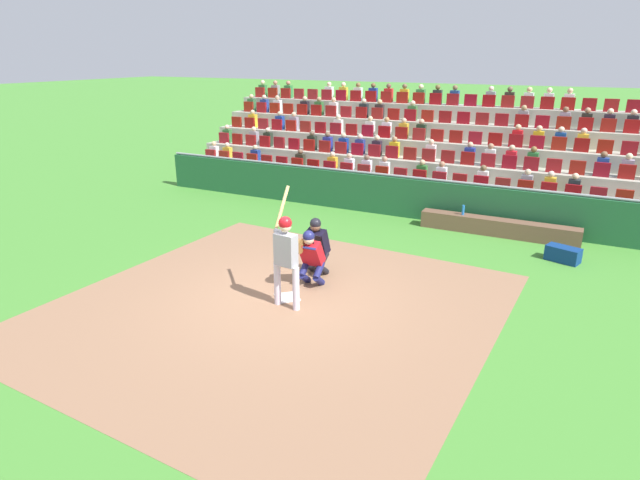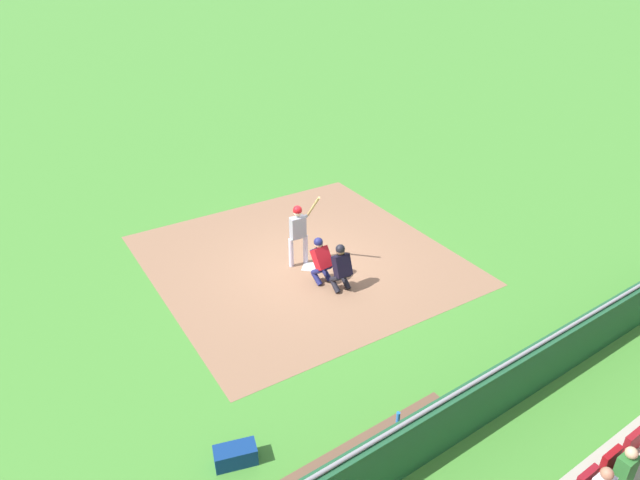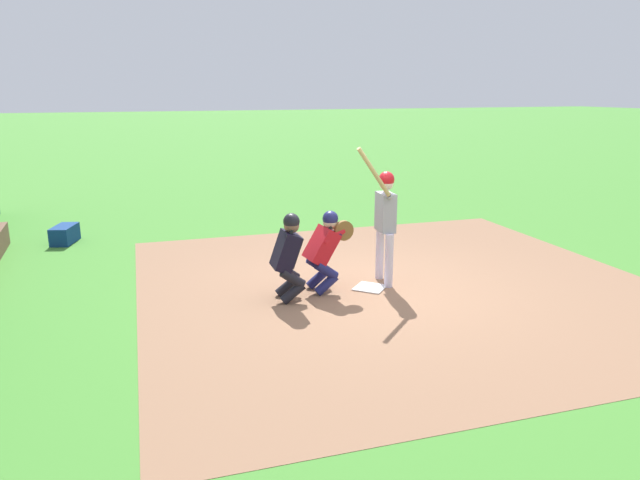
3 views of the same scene
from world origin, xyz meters
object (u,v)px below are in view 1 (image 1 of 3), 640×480
Objects in this scene: home_plate_marker at (287,297)px; home_plate_umpire at (317,244)px; batter_at_plate at (286,251)px; equipment_duffel_bag at (563,254)px; catcher_crouching at (310,255)px; dugout_bench at (498,227)px; water_bottle_on_bench at (463,210)px.

home_plate_marker is 0.34× the size of home_plate_umpire.
batter_at_plate is 3.00× the size of equipment_duffel_bag.
catcher_crouching is 0.31× the size of dugout_bench.
equipment_duffel_bag is at bearing -139.12° from catcher_crouching.
catcher_crouching reaches higher than dugout_bench.
home_plate_marker is at bearing 77.95° from catcher_crouching.
equipment_duffel_bag is at bearing -145.11° from home_plate_umpire.
catcher_crouching is at bearing 58.65° from equipment_duffel_bag.
home_plate_marker is at bearing 91.46° from home_plate_umpire.
batter_at_plate is 1.68× the size of home_plate_umpire.
home_plate_marker is at bearing 62.88° from dugout_bench.
dugout_bench reaches higher than home_plate_marker.
catcher_crouching is (0.03, -1.00, -0.40)m from batter_at_plate.
catcher_crouching is at bearing 69.63° from water_bottle_on_bench.
home_plate_marker is 1.49m from home_plate_umpire.
catcher_crouching reaches higher than water_bottle_on_bench.
equipment_duffel_bag is at bearing 154.60° from water_bottle_on_bench.
catcher_crouching is at bearing -102.05° from home_plate_marker.
home_plate_umpire reaches higher than home_plate_marker.
batter_at_plate is 8.37× the size of water_bottle_on_bench.
water_bottle_on_bench is 2.90m from equipment_duffel_bag.
dugout_bench is at bearing -123.81° from home_plate_umpire.
batter_at_plate is 1.75× the size of catcher_crouching.
home_plate_umpire reaches higher than equipment_duffel_bag.
water_bottle_on_bench is (-2.08, -4.49, -0.14)m from home_plate_umpire.
water_bottle_on_bench reaches higher than equipment_duffel_bag.
batter_at_plate is 6.69m from equipment_duffel_bag.
home_plate_umpire is 1.78× the size of equipment_duffel_bag.
home_plate_umpire is at bearing 65.13° from water_bottle_on_bench.
dugout_bench is (-2.98, -5.82, 0.20)m from home_plate_marker.
home_plate_marker is 6.19m from water_bottle_on_bench.
home_plate_umpire is at bearing -82.73° from batter_at_plate.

